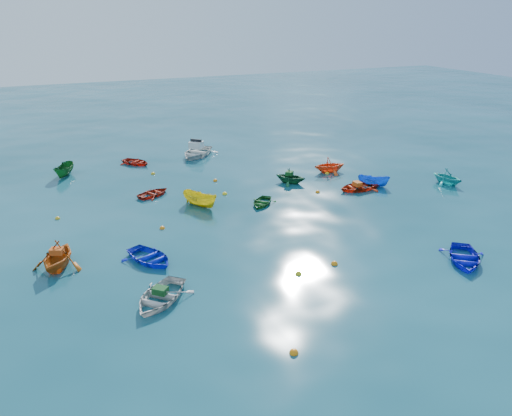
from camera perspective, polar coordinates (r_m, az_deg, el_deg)
name	(u,v)px	position (r m, az deg, el deg)	size (l,w,h in m)	color
ground	(289,242)	(30.44, 3.75, -3.89)	(160.00, 160.00, 0.00)	#093743
dinghy_blue_sw	(150,261)	(28.78, -12.01, -5.95)	(2.36, 3.30, 0.69)	#1021CC
dinghy_white_near	(160,301)	(25.00, -10.91, -10.40)	(2.56, 3.58, 0.74)	beige
dinghy_blue_se	(463,261)	(30.43, 22.62, -5.66)	(2.49, 3.48, 0.72)	#1012CD
dinghy_orange_w	(59,268)	(29.51, -21.58, -6.36)	(2.70, 3.13, 1.65)	#BD5411
sampan_yellow_mid	(200,206)	(36.10, -6.37, 0.23)	(1.15, 3.04, 1.18)	gold
dinghy_green_e	(262,204)	(36.18, 0.64, 0.42)	(1.79, 2.50, 0.52)	#135219
dinghy_cyan_se	(446,184)	(43.41, 20.93, 2.62)	(2.25, 2.61, 1.37)	#1AA7A7
dinghy_red_nw	(154,195)	(38.76, -11.59, 1.43)	(1.89, 2.64, 0.55)	#9C1D0D
dinghy_green_n	(290,183)	(40.81, 3.94, 2.87)	(2.16, 2.50, 1.32)	#124F29
dinghy_red_ne	(358,190)	(39.98, 11.56, 2.07)	(2.34, 3.27, 0.68)	red
sampan_blue_far	(373,186)	(41.17, 13.24, 2.50)	(0.95, 2.52, 0.98)	blue
dinghy_red_far	(136,164)	(47.15, -13.55, 4.90)	(2.07, 2.89, 0.60)	#AD1C0E
dinghy_orange_far	(329,172)	(43.98, 8.36, 4.08)	(2.39, 2.77, 1.46)	#F24C16
sampan_green_far	(65,176)	(45.49, -20.96, 3.45)	(1.12, 2.98, 1.15)	#13521D
motorboat_white	(197,156)	(48.89, -6.79, 5.95)	(3.26, 4.56, 1.55)	silver
tarp_green_a	(160,290)	(24.79, -10.88, -9.23)	(0.69, 0.52, 0.33)	#12481B
tarp_orange_a	(57,251)	(29.12, -21.81, -4.60)	(0.68, 0.51, 0.33)	#CF4D15
tarp_green_b	(289,173)	(40.59, 3.84, 3.98)	(0.65, 0.49, 0.31)	#134F19
tarp_orange_b	(357,184)	(39.77, 11.50, 2.73)	(0.68, 0.51, 0.33)	#CE5715
buoy_or_a	(294,353)	(21.38, 4.35, -16.22)	(0.39, 0.39, 0.39)	orange
buoy_ye_a	(298,274)	(26.93, 4.87, -7.54)	(0.38, 0.38, 0.38)	yellow
buoy_or_b	(334,264)	(28.15, 8.94, -6.38)	(0.39, 0.39, 0.39)	orange
buoy_ye_b	(58,219)	(36.25, -21.73, -1.16)	(0.33, 0.33, 0.33)	gold
buoy_or_c	(162,229)	(32.76, -10.66, -2.32)	(0.34, 0.34, 0.34)	orange
buoy_ye_c	(225,194)	(38.26, -3.59, 1.58)	(0.37, 0.37, 0.37)	yellow
buoy_or_d	(318,192)	(38.85, 7.06, 1.77)	(0.35, 0.35, 0.35)	orange
buoy_ye_d	(153,174)	(43.88, -11.69, 3.82)	(0.37, 0.37, 0.37)	gold
buoy_or_e	(215,181)	(41.31, -4.68, 3.09)	(0.37, 0.37, 0.37)	orange
buoy_ye_e	(327,174)	(43.53, 8.12, 3.91)	(0.35, 0.35, 0.35)	yellow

